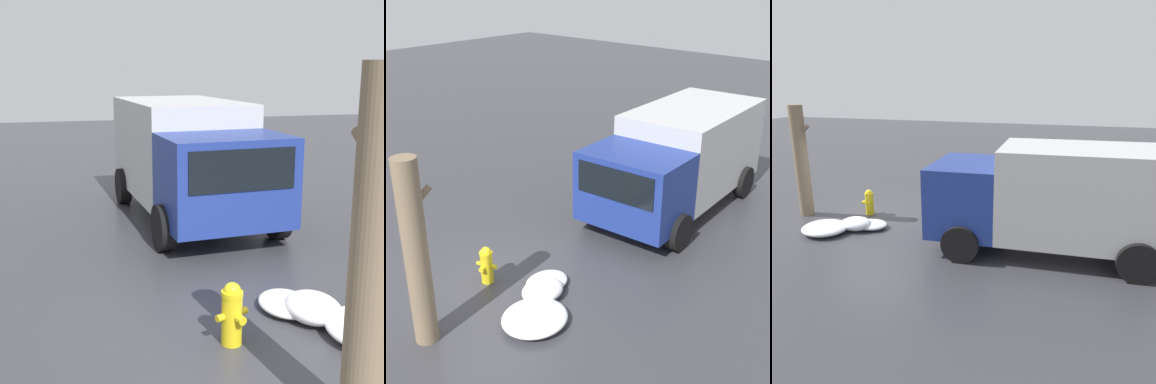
# 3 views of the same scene
# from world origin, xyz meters

# --- Properties ---
(ground_plane) EXTENTS (60.00, 60.00, 0.00)m
(ground_plane) POSITION_xyz_m (0.00, 0.00, 0.00)
(ground_plane) COLOR #38383D
(fire_hydrant) EXTENTS (0.37, 0.47, 0.83)m
(fire_hydrant) POSITION_xyz_m (-0.00, -0.00, 0.42)
(fire_hydrant) COLOR yellow
(fire_hydrant) RESTS_ON ground_plane
(tree_trunk) EXTENTS (0.64, 0.42, 3.48)m
(tree_trunk) POSITION_xyz_m (-1.93, -0.63, 1.75)
(tree_trunk) COLOR #7F6B51
(tree_trunk) RESTS_ON ground_plane
(delivery_truck) EXTENTS (6.03, 2.99, 2.66)m
(delivery_truck) POSITION_xyz_m (5.91, -0.96, 1.47)
(delivery_truck) COLOR navy
(delivery_truck) RESTS_ON ground_plane
(pedestrian) EXTENTS (0.35, 0.35, 1.61)m
(pedestrian) POSITION_xyz_m (4.37, -0.50, 0.88)
(pedestrian) COLOR #23232D
(pedestrian) RESTS_ON ground_plane
(snow_pile_by_hydrant) EXTENTS (0.92, 0.75, 0.36)m
(snow_pile_by_hydrant) POSITION_xyz_m (0.34, -1.30, 0.18)
(snow_pile_by_hydrant) COLOR white
(snow_pile_by_hydrant) RESTS_ON ground_plane
(snow_pile_curbside) EXTENTS (1.29, 1.20, 0.30)m
(snow_pile_curbside) POSITION_xyz_m (-0.36, -1.80, 0.15)
(snow_pile_curbside) COLOR white
(snow_pile_curbside) RESTS_ON ground_plane
(snow_pile_by_tree) EXTENTS (0.96, 0.77, 0.22)m
(snow_pile_by_tree) POSITION_xyz_m (0.70, -1.07, 0.11)
(snow_pile_by_tree) COLOR white
(snow_pile_by_tree) RESTS_ON ground_plane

